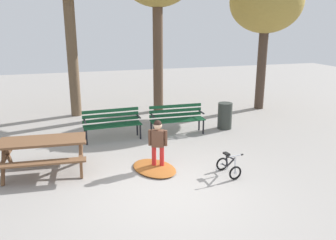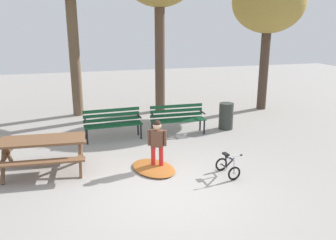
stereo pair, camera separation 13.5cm
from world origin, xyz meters
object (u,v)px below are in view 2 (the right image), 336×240
object	(u,v)px
child_standing	(157,140)
kids_bicycle	(228,166)
park_bench_left	(178,117)
picnic_table	(43,146)
park_bench_far_left	(113,122)
trash_bin	(226,116)

from	to	relation	value
child_standing	kids_bicycle	world-z (taller)	child_standing
park_bench_left	picnic_table	bearing A→B (deg)	-153.60
park_bench_far_left	park_bench_left	distance (m)	1.91
park_bench_left	child_standing	world-z (taller)	child_standing
picnic_table	kids_bicycle	xyz separation A→B (m)	(3.81, -1.28, -0.39)
picnic_table	trash_bin	xyz separation A→B (m)	(5.24, 1.86, -0.19)
picnic_table	child_standing	distance (m)	2.49
child_standing	trash_bin	bearing A→B (deg)	39.89
park_bench_left	trash_bin	world-z (taller)	park_bench_left
child_standing	kids_bicycle	xyz separation A→B (m)	(1.36, -0.80, -0.47)
picnic_table	child_standing	world-z (taller)	child_standing
park_bench_far_left	kids_bicycle	xyz separation A→B (m)	(2.06, -3.12, -0.31)
child_standing	trash_bin	distance (m)	3.66
trash_bin	picnic_table	bearing A→B (deg)	-160.49
park_bench_far_left	child_standing	xyz separation A→B (m)	(0.70, -2.32, 0.16)
park_bench_far_left	kids_bicycle	distance (m)	3.75
kids_bicycle	park_bench_left	bearing A→B (deg)	92.84
trash_bin	kids_bicycle	bearing A→B (deg)	-114.59
child_standing	trash_bin	xyz separation A→B (m)	(2.80, 2.34, -0.26)
trash_bin	child_standing	bearing A→B (deg)	-140.11
kids_bicycle	child_standing	bearing A→B (deg)	149.57
park_bench_left	child_standing	xyz separation A→B (m)	(-1.21, -2.29, 0.16)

